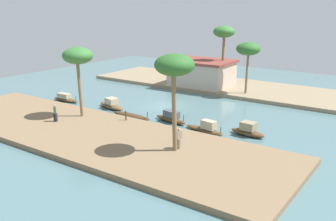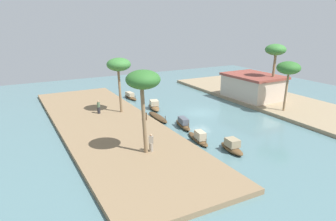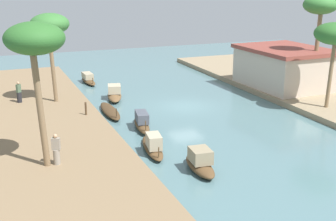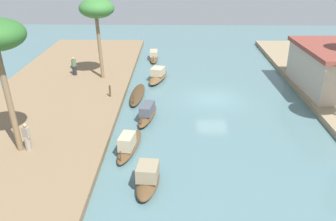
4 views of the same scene
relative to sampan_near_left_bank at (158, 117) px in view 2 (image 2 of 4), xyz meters
The scene contains 17 objects.
river_water 6.17m from the sampan_near_left_bank, 86.77° to the left, with size 62.63×62.63×0.00m, color slate.
riverbank_left 6.43m from the sampan_near_left_bank, 86.90° to the right, with size 37.49×10.84×0.44m, color #846B4C.
riverbank_right 18.73m from the sampan_near_left_bank, 88.94° to the left, with size 37.49×10.84×0.44m, color #937F60.
sampan_near_left_bank is the anchor object (origin of this frame).
sampan_with_tall_canopy 8.62m from the sampan_near_left_bank, ahead, with size 4.31×1.58×1.20m.
sampan_foreground 11.00m from the sampan_near_left_bank, behind, with size 3.95×1.02×0.96m.
sampan_upstream_small 12.26m from the sampan_near_left_bank, ahead, with size 3.36×1.38×1.27m.
sampan_downstream_large 4.36m from the sampan_near_left_bank, 15.07° to the left, with size 4.03×1.54×1.17m.
sampan_with_red_awning 4.44m from the sampan_near_left_bank, 160.13° to the left, with size 4.41×2.14×1.22m.
person_on_near_bank 10.85m from the sampan_near_left_bank, 29.65° to the right, with size 0.47×0.49×1.69m.
person_by_mooring 7.57m from the sampan_near_left_bank, 124.44° to the right, with size 0.53×0.53×1.68m.
mooring_post 2.39m from the sampan_near_left_bank, 62.58° to the right, with size 0.14×0.14×0.93m, color #4C3823.
palm_tree_left_near 7.98m from the sampan_near_left_bank, 134.91° to the right, with size 2.97×2.97×6.93m.
palm_tree_left_far 12.99m from the sampan_near_left_bank, 32.56° to the right, with size 2.96×2.96×7.49m.
palm_tree_right_tall 19.28m from the sampan_near_left_bank, 85.72° to the left, with size 2.87×2.87×8.13m.
palm_tree_right_short 17.53m from the sampan_near_left_bank, 69.24° to the left, with size 2.96×2.96×6.39m.
riverside_building 16.66m from the sampan_near_left_bank, 94.02° to the left, with size 8.45×6.60×3.52m.
Camera 2 is at (32.83, -22.55, 12.17)m, focal length 33.47 mm.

